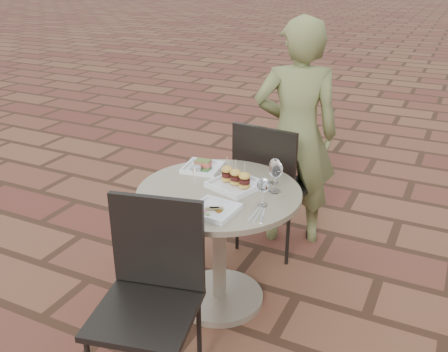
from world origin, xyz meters
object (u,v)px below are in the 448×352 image
at_px(cafe_table, 219,230).
at_px(diner, 296,135).
at_px(chair_near, 151,283).
at_px(plate_salmon, 203,167).
at_px(chair_far, 270,178).
at_px(plate_tuna, 214,210).
at_px(plate_sliders, 236,181).

bearing_deg(cafe_table, diner, 81.40).
relative_size(chair_near, plate_salmon, 3.85).
distance_m(chair_far, diner, 0.35).
relative_size(chair_near, plate_tuna, 4.06).
height_order(chair_near, plate_sliders, chair_near).
height_order(diner, plate_sliders, diner).
bearing_deg(plate_salmon, cafe_table, -45.01).
distance_m(chair_far, chair_near, 1.31).
relative_size(chair_far, plate_salmon, 3.85).
relative_size(cafe_table, plate_sliders, 2.85).
bearing_deg(cafe_table, plate_tuna, -69.10).
relative_size(chair_far, diner, 0.59).
height_order(plate_salmon, plate_sliders, plate_sliders).
distance_m(chair_near, plate_salmon, 0.92).
bearing_deg(plate_tuna, plate_sliders, 95.08).
bearing_deg(chair_near, diner, 71.80).
bearing_deg(cafe_table, plate_salmon, 134.99).
xyz_separation_m(plate_salmon, plate_tuna, (0.31, -0.45, -0.00)).
relative_size(plate_salmon, plate_sliders, 0.77).
xyz_separation_m(diner, plate_tuna, (-0.04, -1.13, -0.04)).
bearing_deg(chair_near, cafe_table, 76.18).
height_order(diner, plate_salmon, diner).
bearing_deg(plate_sliders, diner, 84.88).
bearing_deg(chair_far, cafe_table, 90.12).
bearing_deg(chair_far, diner, -104.31).
distance_m(diner, plate_salmon, 0.76).
relative_size(plate_salmon, plate_tuna, 1.06).
bearing_deg(plate_salmon, chair_near, -76.93).
bearing_deg(diner, chair_near, 61.67).
relative_size(diner, plate_sliders, 4.99).
bearing_deg(plate_sliders, chair_near, -95.68).
bearing_deg(plate_salmon, diner, 62.66).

